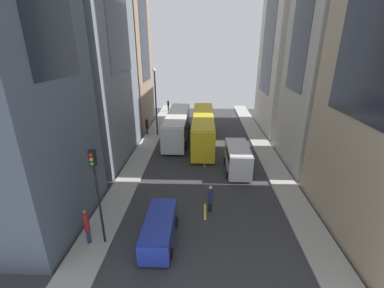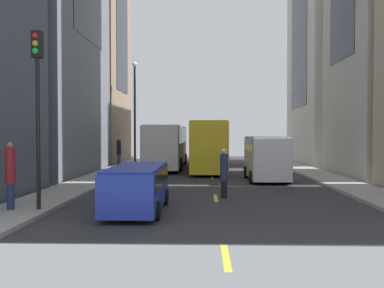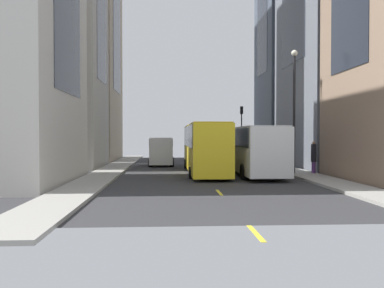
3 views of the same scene
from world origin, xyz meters
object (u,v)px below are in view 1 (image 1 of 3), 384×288
(pedestrian_waiting_curb, at_px, (168,105))
(traffic_light_near_corner, at_px, (96,181))
(streetcar_yellow, at_px, (203,126))
(pedestrian_walking_far, at_px, (147,126))
(city_bus_white, at_px, (177,124))
(pedestrian_crossing_near, at_px, (87,226))
(delivery_van_white, at_px, (238,157))
(pedestrian_crossing_mid, at_px, (210,198))
(car_blue_0, at_px, (159,228))

(pedestrian_waiting_curb, height_order, traffic_light_near_corner, traffic_light_near_corner)
(traffic_light_near_corner, bearing_deg, pedestrian_waiting_curb, 90.45)
(streetcar_yellow, relative_size, pedestrian_walking_far, 5.96)
(streetcar_yellow, bearing_deg, city_bus_white, 158.89)
(pedestrian_crossing_near, bearing_deg, delivery_van_white, 121.46)
(pedestrian_crossing_near, xyz_separation_m, traffic_light_near_corner, (0.93, 0.08, 2.98))
(pedestrian_crossing_near, distance_m, pedestrian_crossing_mid, 8.33)
(pedestrian_walking_far, bearing_deg, traffic_light_near_corner, -42.95)
(car_blue_0, distance_m, pedestrian_crossing_mid, 4.49)
(delivery_van_white, bearing_deg, city_bus_white, 126.08)
(delivery_van_white, xyz_separation_m, traffic_light_near_corner, (-9.30, -10.18, 2.86))
(pedestrian_crossing_mid, relative_size, traffic_light_near_corner, 0.35)
(streetcar_yellow, height_order, delivery_van_white, streetcar_yellow)
(pedestrian_crossing_near, height_order, pedestrian_waiting_curb, pedestrian_crossing_near)
(delivery_van_white, relative_size, pedestrian_waiting_curb, 2.51)
(pedestrian_crossing_mid, relative_size, pedestrian_waiting_curb, 1.06)
(streetcar_yellow, distance_m, traffic_light_near_corner, 19.07)
(car_blue_0, height_order, traffic_light_near_corner, traffic_light_near_corner)
(pedestrian_crossing_mid, bearing_deg, delivery_van_white, 12.93)
(pedestrian_crossing_mid, bearing_deg, traffic_light_near_corner, 154.47)
(streetcar_yellow, height_order, car_blue_0, streetcar_yellow)
(delivery_van_white, bearing_deg, car_blue_0, -121.53)
(pedestrian_walking_far, bearing_deg, city_bus_white, 28.46)
(pedestrian_waiting_curb, xyz_separation_m, pedestrian_walking_far, (-1.21, -12.99, 0.12))
(streetcar_yellow, relative_size, pedestrian_crossing_mid, 6.32)
(city_bus_white, bearing_deg, traffic_light_near_corner, -97.97)
(pedestrian_crossing_mid, distance_m, pedestrian_walking_far, 18.54)
(car_blue_0, height_order, pedestrian_waiting_curb, pedestrian_waiting_curb)
(car_blue_0, distance_m, pedestrian_waiting_curb, 33.04)
(pedestrian_walking_far, bearing_deg, car_blue_0, -33.48)
(pedestrian_crossing_mid, xyz_separation_m, pedestrian_walking_far, (-8.02, 16.71, 0.21))
(city_bus_white, xyz_separation_m, pedestrian_crossing_near, (-3.62, -19.32, -0.62))
(pedestrian_waiting_curb, xyz_separation_m, traffic_light_near_corner, (0.26, -33.30, 3.16))
(streetcar_yellow, xyz_separation_m, pedestrian_crossing_near, (-6.91, -18.05, -0.74))
(delivery_van_white, xyz_separation_m, car_blue_0, (-5.96, -9.71, -0.56))
(streetcar_yellow, bearing_deg, pedestrian_waiting_curb, 112.15)
(delivery_van_white, bearing_deg, pedestrian_crossing_near, -134.89)
(pedestrian_crossing_near, relative_size, pedestrian_crossing_mid, 1.09)
(pedestrian_crossing_near, bearing_deg, city_bus_white, 155.74)
(city_bus_white, distance_m, pedestrian_crossing_mid, 16.13)
(city_bus_white, relative_size, streetcar_yellow, 0.90)
(pedestrian_crossing_near, relative_size, traffic_light_near_corner, 0.38)
(pedestrian_walking_far, bearing_deg, pedestrian_waiting_curb, 127.58)
(car_blue_0, distance_m, pedestrian_crossing_near, 4.32)
(pedestrian_crossing_near, xyz_separation_m, pedestrian_walking_far, (-0.54, 20.40, -0.06))
(pedestrian_crossing_near, height_order, traffic_light_near_corner, traffic_light_near_corner)
(car_blue_0, xyz_separation_m, pedestrian_crossing_near, (-4.26, -0.55, 0.44))
(streetcar_yellow, bearing_deg, pedestrian_crossing_near, -110.93)
(delivery_van_white, distance_m, car_blue_0, 11.41)
(delivery_van_white, height_order, pedestrian_walking_far, delivery_van_white)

